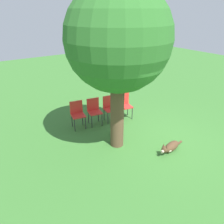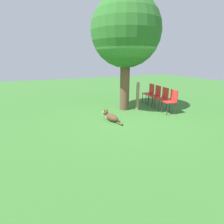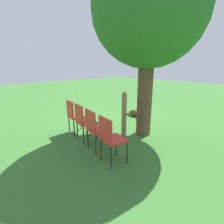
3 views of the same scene
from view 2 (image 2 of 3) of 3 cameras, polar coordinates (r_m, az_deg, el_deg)
ground_plane at (r=6.56m, az=5.23°, el=-1.66°), size 30.00×30.00×0.00m
oak_tree at (r=7.38m, az=4.54°, el=24.47°), size 2.71×2.71×4.45m
dog at (r=6.12m, az=-0.43°, el=-1.59°), size 0.37×1.11×0.37m
fence_post at (r=7.46m, az=8.38°, el=5.24°), size 0.13×0.13×1.19m
red_chair_0 at (r=7.24m, az=18.75°, el=3.79°), size 0.49×0.51×0.94m
red_chair_1 at (r=7.73m, az=16.25°, el=4.78°), size 0.49×0.51×0.94m
red_chair_2 at (r=8.25m, az=14.06°, el=5.65°), size 0.49×0.51×0.94m
red_chair_3 at (r=8.77m, az=12.12°, el=6.41°), size 0.49×0.51×0.94m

